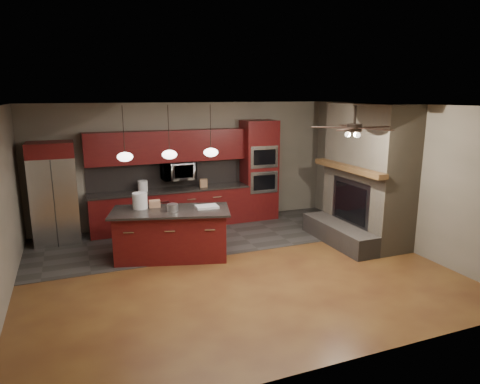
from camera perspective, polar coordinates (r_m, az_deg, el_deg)
name	(u,v)px	position (r m, az deg, el deg)	size (l,w,h in m)	color
ground	(233,268)	(7.63, -0.95, -10.07)	(7.00, 7.00, 0.00)	brown
ceiling	(232,105)	(7.02, -1.03, 11.46)	(7.00, 6.00, 0.02)	white
back_wall	(187,164)	(10.01, -7.10, 3.74)	(7.00, 0.02, 2.80)	gray
right_wall	(398,176)	(9.02, 20.29, 2.03)	(0.02, 6.00, 2.80)	gray
slate_tile_patch	(203,237)	(9.22, -4.94, -5.95)	(7.00, 2.40, 0.01)	#33302E
fireplace_column	(365,179)	(9.05, 16.38, 1.67)	(1.30, 2.10, 2.80)	#6D614D
back_cabinetry	(170,189)	(9.75, -9.33, 0.39)	(3.59, 0.64, 2.20)	#56120F
oven_tower	(259,170)	(10.32, 2.55, 2.92)	(0.80, 0.63, 2.38)	#56120F
microwave	(178,171)	(9.72, -8.27, 2.83)	(0.73, 0.41, 0.50)	silver
refrigerator	(54,193)	(9.40, -23.54, -0.13)	(0.88, 0.75, 2.06)	silver
kitchen_island	(171,234)	(8.02, -9.15, -5.51)	(2.31, 1.50, 0.92)	#56120F
white_bucket	(140,201)	(8.07, -13.19, -1.15)	(0.27, 0.27, 0.29)	silver
paint_can	(173,208)	(7.79, -8.98, -2.06)	(0.20, 0.20, 0.13)	#BBBBC0
paint_tray	(207,207)	(7.96, -4.45, -1.96)	(0.40, 0.28, 0.04)	silver
cardboard_box	(155,204)	(8.13, -11.33, -1.54)	(0.20, 0.15, 0.13)	#A47354
counter_bucket	(143,186)	(9.58, -12.84, 0.78)	(0.21, 0.21, 0.24)	white
counter_box	(203,183)	(9.83, -4.91, 1.21)	(0.17, 0.13, 0.19)	#A07652
pendant_left	(125,157)	(7.39, -15.09, 4.59)	(0.26, 0.26, 0.92)	black
pendant_center	(169,154)	(7.51, -9.38, 4.99)	(0.26, 0.26, 0.92)	black
pendant_right	(211,152)	(7.70, -3.91, 5.32)	(0.26, 0.26, 0.92)	black
ceiling_fan	(354,127)	(7.20, 14.99, 8.34)	(1.27, 1.33, 0.41)	black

